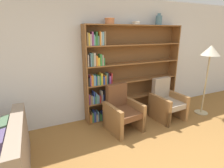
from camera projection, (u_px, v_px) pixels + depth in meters
wall_back at (111, 60)px, 4.10m from camera, size 12.00×0.06×2.75m
bookshelf at (125, 73)px, 4.16m from camera, size 2.45×0.30×2.17m
bowl_slate at (110, 21)px, 3.64m from camera, size 0.22×0.22×0.12m
bowl_olive at (136, 23)px, 3.91m from camera, size 0.19×0.19×0.07m
vase_tall at (159, 20)px, 4.14m from camera, size 0.15×0.15×0.26m
armchair_leather at (122, 111)px, 3.70m from camera, size 0.72×0.75×0.95m
armchair_cushioned at (166, 102)px, 4.18m from camera, size 0.68×0.72×0.95m
floor_lamp at (210, 54)px, 4.10m from camera, size 0.43×0.43×1.72m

